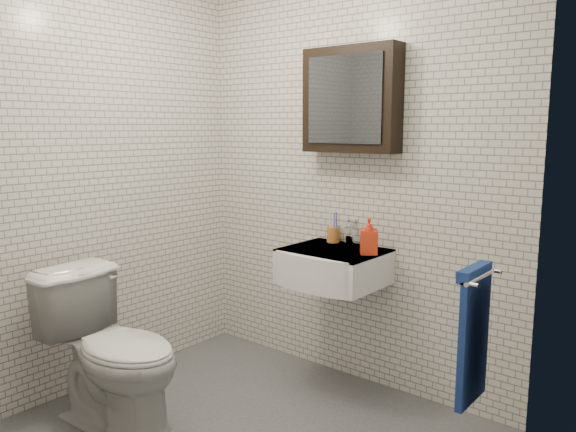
# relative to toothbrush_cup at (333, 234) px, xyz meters

# --- Properties ---
(room_shell) EXTENTS (2.22, 2.02, 2.51)m
(room_shell) POSITION_rel_toothbrush_cup_xyz_m (0.07, -0.94, 0.56)
(room_shell) COLOR silver
(room_shell) RESTS_ON ground
(washbasin) EXTENTS (0.55, 0.50, 0.20)m
(washbasin) POSITION_rel_toothbrush_cup_xyz_m (0.12, -0.21, -0.15)
(washbasin) COLOR white
(washbasin) RESTS_ON room_shell
(faucet) EXTENTS (0.06, 0.20, 0.15)m
(faucet) POSITION_rel_toothbrush_cup_xyz_m (0.12, -0.01, 0.01)
(faucet) COLOR silver
(faucet) RESTS_ON washbasin
(mirror_cabinet) EXTENTS (0.60, 0.15, 0.60)m
(mirror_cabinet) POSITION_rel_toothbrush_cup_xyz_m (0.12, -0.01, 0.80)
(mirror_cabinet) COLOR black
(mirror_cabinet) RESTS_ON room_shell
(towel_rail) EXTENTS (0.09, 0.30, 0.58)m
(towel_rail) POSITION_rel_toothbrush_cup_xyz_m (1.12, -0.59, -0.18)
(towel_rail) COLOR silver
(towel_rail) RESTS_ON room_shell
(toothbrush_cup) EXTENTS (0.09, 0.09, 0.21)m
(toothbrush_cup) POSITION_rel_toothbrush_cup_xyz_m (0.00, 0.00, 0.00)
(toothbrush_cup) COLOR #B96D2E
(toothbrush_cup) RESTS_ON washbasin
(soap_bottle) EXTENTS (0.13, 0.13, 0.20)m
(soap_bottle) POSITION_rel_toothbrush_cup_xyz_m (0.34, -0.14, 0.05)
(soap_bottle) COLOR orange
(soap_bottle) RESTS_ON washbasin
(toilet) EXTENTS (0.83, 0.51, 0.82)m
(toilet) POSITION_rel_toothbrush_cup_xyz_m (-0.50, -1.23, -0.49)
(toilet) COLOR silver
(toilet) RESTS_ON ground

